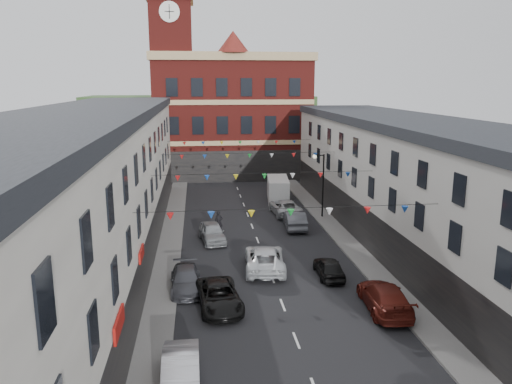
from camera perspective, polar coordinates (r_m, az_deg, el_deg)
name	(u,v)px	position (r m, az deg, el deg)	size (l,w,h in m)	color
ground	(272,278)	(32.72, 1.87, -9.83)	(160.00, 160.00, 0.00)	black
pavement_left	(166,270)	(34.31, -10.25, -8.81)	(1.80, 64.00, 0.15)	#605E5B
pavement_right	(365,262)	(36.10, 12.39, -7.82)	(1.80, 64.00, 0.15)	#605E5B
terrace_left	(81,199)	(32.54, -19.32, -0.78)	(8.40, 56.00, 10.70)	beige
terrace_right	(444,197)	(35.79, 20.67, -0.54)	(8.40, 56.00, 9.70)	#B6B2AA
civic_building	(231,115)	(68.17, -2.86, 8.84)	(20.60, 13.30, 18.50)	maroon
clock_tower	(172,61)	(65.05, -9.57, 14.50)	(5.60, 5.60, 30.00)	maroon
distant_hill	(200,124)	(92.24, -6.37, 7.76)	(40.00, 14.00, 10.00)	#2F4E24
street_lamp	(321,177)	(46.11, 7.39, 1.72)	(1.10, 0.36, 6.00)	black
car_left_b	(181,373)	(22.00, -8.60, -19.74)	(1.54, 4.41, 1.45)	#AAABB2
car_left_c	(219,296)	(28.56, -4.24, -11.80)	(2.27, 4.93, 1.37)	black
car_left_d	(186,280)	(31.07, -8.02, -9.91)	(1.81, 4.46, 1.29)	#414248
car_left_e	(212,232)	(39.83, -5.01, -4.61)	(1.78, 4.41, 1.50)	gray
car_right_c	(385,297)	(29.08, 14.48, -11.55)	(2.14, 5.26, 1.53)	maroon
car_right_d	(329,267)	(33.04, 8.33, -8.52)	(1.53, 3.81, 1.30)	black
car_right_e	(295,219)	(43.34, 4.44, -3.14)	(1.66, 4.76, 1.57)	#4F5157
car_right_f	(285,207)	(47.75, 3.37, -1.73)	(2.42, 5.25, 1.46)	#B6B8BB
moving_car	(265,258)	(33.90, 1.00, -7.60)	(2.58, 5.60, 1.56)	silver
white_van	(278,189)	(53.19, 2.52, 0.29)	(2.11, 5.50, 2.43)	silver
pedestrian	(219,222)	(41.87, -4.29, -3.45)	(0.70, 0.46, 1.91)	black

